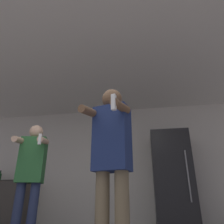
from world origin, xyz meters
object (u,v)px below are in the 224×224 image
Objects in this scene: person_woman_foreground at (112,157)px; bottle_red_label at (0,177)px; refrigerator at (173,183)px; bottle_amber_bourbon at (21,175)px; person_man_side at (30,172)px.

bottle_red_label is at bearing 139.53° from person_woman_foreground.
refrigerator reaches higher than bottle_amber_bourbon.
person_man_side reaches higher than bottle_amber_bourbon.
refrigerator reaches higher than person_woman_foreground.
refrigerator is 7.77× the size of bottle_red_label.
bottle_red_label is at bearing 180.00° from bottle_amber_bourbon.
person_woman_foreground reaches higher than person_man_side.
refrigerator reaches higher than person_man_side.
person_man_side reaches higher than bottle_red_label.
person_woman_foreground is 1.00× the size of person_man_side.
person_woman_foreground is at bearing -40.47° from bottle_red_label.
person_woman_foreground reaches higher than bottle_red_label.
refrigerator is at bearing -2.63° from bottle_amber_bourbon.
refrigerator is 3.53m from bottle_red_label.
refrigerator is 1.12× the size of person_man_side.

